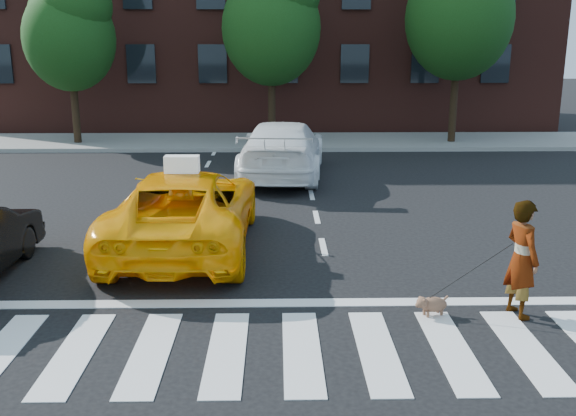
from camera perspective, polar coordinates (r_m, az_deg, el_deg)
The scene contains 12 objects.
ground at distance 8.75m, azimuth -5.47°, elevation -12.61°, with size 120.00×120.00×0.00m, color black.
crosswalk at distance 8.75m, azimuth -5.48°, elevation -12.57°, with size 13.00×2.40×0.01m, color silver.
stop_line at distance 10.19m, azimuth -4.80°, elevation -8.44°, with size 12.00×0.30×0.01m, color silver.
sidewalk_far at distance 25.56m, azimuth -2.55°, elevation 5.91°, with size 30.00×4.00×0.15m, color slate.
tree_left at distance 25.90m, azimuth -18.86°, elevation 14.98°, with size 3.39×3.38×6.50m.
tree_mid at distance 24.75m, azimuth -1.42°, elevation 16.73°, with size 3.69×3.69×7.10m.
tree_right at distance 25.70m, azimuth 15.12°, elevation 17.09°, with size 4.00×4.00×7.70m.
taxi at distance 12.80m, azimuth -9.11°, elevation -0.07°, with size 2.57×5.57×1.55m, color #FFA505.
white_suv at distance 19.20m, azimuth -0.49°, elevation 5.26°, with size 2.33×5.74×1.67m, color white.
woman at distance 10.05m, azimuth 20.06°, elevation -4.26°, with size 0.65×0.43×1.78m, color #999999.
dog at distance 9.89m, azimuth 12.59°, elevation -8.35°, with size 0.55×0.35×0.32m.
taxi_sign at distance 12.40m, azimuth -9.41°, elevation 3.87°, with size 0.65×0.28×0.32m, color white.
Camera 1 is at (0.67, -7.74, 4.02)m, focal length 40.00 mm.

